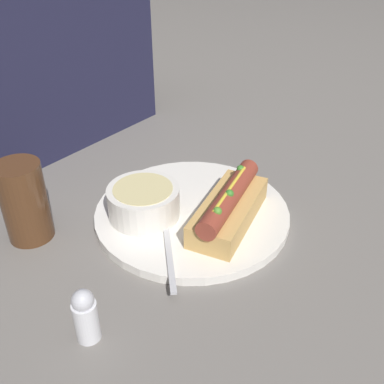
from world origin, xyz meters
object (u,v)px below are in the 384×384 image
Objects in this scene: soup_bowl at (144,200)px; seated_diner at (38,23)px; spoon at (166,228)px; drinking_glass at (24,202)px; salt_shaker at (85,315)px; hot_dog at (229,207)px.

seated_diner is (0.10, 0.34, 0.18)m from soup_bowl.
drinking_glass is (-0.12, 0.15, 0.04)m from spoon.
drinking_glass is at bearing 139.57° from soup_bowl.
seated_diner is at bearing 28.78° from spoon.
salt_shaker is 0.56m from seated_diner.
seated_diner is (0.11, 0.39, 0.20)m from spoon.
soup_bowl is at bearing -106.77° from seated_diner.
hot_dog reaches higher than salt_shaker.
seated_diner is (0.23, 0.24, 0.16)m from drinking_glass.
spoon is (-0.07, 0.06, -0.02)m from hot_dog.
spoon is at bearing 127.84° from hot_dog.
spoon is 1.91× the size of salt_shaker.
hot_dog is at bearing -83.46° from spoon.
salt_shaker is at bearing 163.64° from hot_dog.
hot_dog is at bearing -58.84° from soup_bowl.
drinking_glass is (-0.19, 0.21, 0.02)m from hot_dog.
soup_bowl reaches higher than spoon.
hot_dog is 1.68× the size of soup_bowl.
drinking_glass reaches higher than soup_bowl.
spoon is at bearing -99.19° from soup_bowl.
soup_bowl is at bearing 107.09° from hot_dog.
salt_shaker is (-0.18, -0.05, 0.02)m from spoon.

